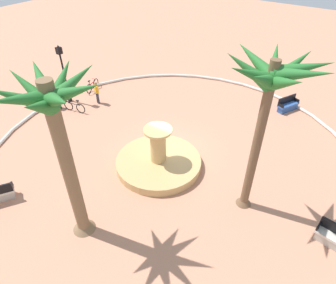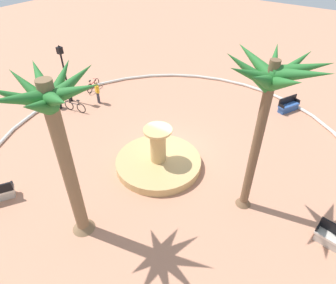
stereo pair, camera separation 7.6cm
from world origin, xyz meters
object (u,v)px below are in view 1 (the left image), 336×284
palm_tree_by_curb (55,124)px  lamppost (63,70)px  bench_north (288,106)px  trash_bin (58,103)px  bicycle_by_lamppost (75,107)px  bicycle_red_frame (92,86)px  bench_west (336,240)px  fountain (159,161)px  person_cyclist_helmet (97,92)px  palm_tree_near_fountain (270,90)px

palm_tree_by_curb → lamppost: bearing=-127.9°
bench_north → lamppost: lamppost is taller
trash_bin → bicycle_by_lamppost: bearing=105.7°
bicycle_red_frame → bicycle_by_lamppost: 3.22m
bicycle_by_lamppost → bicycle_red_frame: bearing=-155.7°
bench_west → trash_bin: (-0.80, -18.02, 0.04)m
bench_north → lamppost: 15.53m
palm_tree_by_curb → bench_west: bearing=120.0°
bench_north → bicycle_by_lamppost: bench_north is taller
fountain → bicycle_red_frame: 10.23m
fountain → trash_bin: size_ratio=6.20×
bicycle_red_frame → person_cyclist_helmet: bearing=56.1°
person_cyclist_helmet → bicycle_by_lamppost: bearing=-14.4°
palm_tree_near_fountain → bench_north: (-9.56, -0.92, -5.56)m
trash_bin → bicycle_by_lamppost: bicycle_by_lamppost is taller
bicycle_red_frame → bench_north: bearing=112.5°
lamppost → bicycle_by_lamppost: lamppost is taller
palm_tree_near_fountain → bicycle_by_lamppost: (-1.15, -12.83, -5.52)m
lamppost → trash_bin: bearing=7.7°
bicycle_red_frame → trash_bin: bearing=0.3°
fountain → bicycle_red_frame: (-4.21, -9.32, 0.05)m
palm_tree_near_fountain → bench_north: size_ratio=4.38×
fountain → bench_west: fountain is taller
bench_west → lamppost: 18.40m
bench_west → bench_north: 10.71m
fountain → lamppost: bearing=-102.3°
lamppost → person_cyclist_helmet: size_ratio=2.51×
palm_tree_by_curb → lamppost: size_ratio=1.75×
fountain → bicycle_by_lamppost: bearing=-99.1°
bench_north → palm_tree_by_curb: bearing=-15.8°
palm_tree_by_curb → bicycle_by_lamppost: (-6.36, -7.72, -5.03)m
palm_tree_near_fountain → person_cyclist_helmet: palm_tree_near_fountain is taller
fountain → bicycle_by_lamppost: 8.09m
fountain → palm_tree_near_fountain: 7.38m
trash_bin → person_cyclist_helmet: size_ratio=0.45×
bench_north → trash_bin: bearing=-56.4°
palm_tree_near_fountain → person_cyclist_helmet: 13.66m
palm_tree_near_fountain → bicycle_by_lamppost: 14.01m
bench_north → fountain: bearing=-22.0°
bicycle_by_lamppost → palm_tree_near_fountain: bearing=84.9°
trash_bin → bicycle_red_frame: bearing=-179.7°
palm_tree_near_fountain → bench_west: palm_tree_near_fountain is taller
bench_north → trash_bin: bench_north is taller
bicycle_by_lamppost → person_cyclist_helmet: 1.88m
lamppost → bicycle_red_frame: 2.95m
trash_bin → person_cyclist_helmet: 2.80m
bench_north → person_cyclist_helmet: person_cyclist_helmet is taller
fountain → person_cyclist_helmet: size_ratio=2.77×
bench_west → bicycle_by_lamppost: bearing=-94.0°
palm_tree_by_curb → bicycle_red_frame: size_ratio=4.31×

